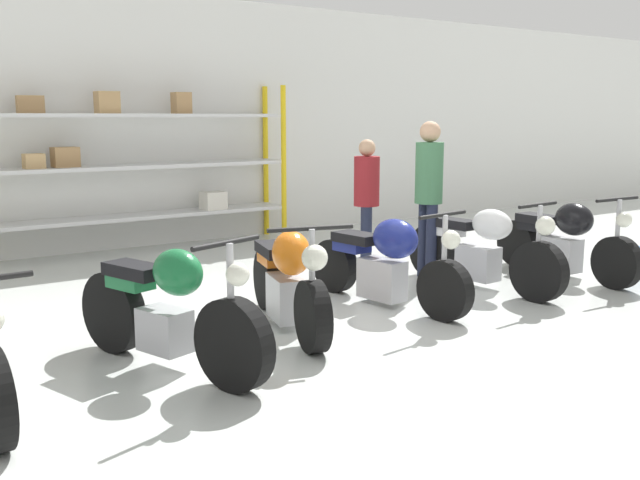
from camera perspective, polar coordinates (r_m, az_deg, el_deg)
ground_plane at (r=6.70m, az=1.93°, el=-6.39°), size 30.00×30.00×0.00m
back_wall at (r=10.67m, az=-13.44°, el=9.19°), size 30.00×0.08×3.60m
shelving_rack at (r=10.20m, az=-14.81°, el=6.07°), size 4.56×0.63×2.34m
motorcycle_green at (r=5.42m, az=-12.05°, el=-5.53°), size 0.86×1.96×1.05m
motorcycle_orange at (r=6.34m, az=-2.58°, el=-3.22°), size 0.84×1.96×1.02m
motorcycle_blue at (r=7.13m, az=5.32°, el=-1.76°), size 0.65×2.07×1.01m
motorcycle_white at (r=7.99m, az=12.92°, el=-0.78°), size 0.61×2.09×1.01m
motorcycle_black at (r=8.88m, az=18.96°, el=-0.01°), size 0.68×2.04×1.01m
person_browsing at (r=8.91m, az=3.75°, el=3.78°), size 0.44×0.44×1.60m
person_near_rack at (r=8.33m, az=8.70°, el=4.30°), size 0.38×0.38×1.82m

